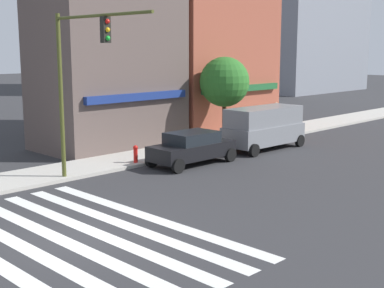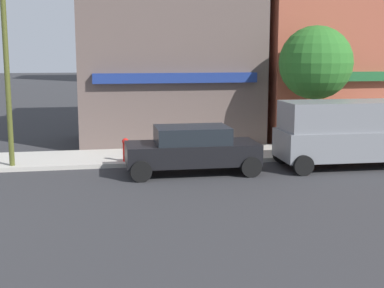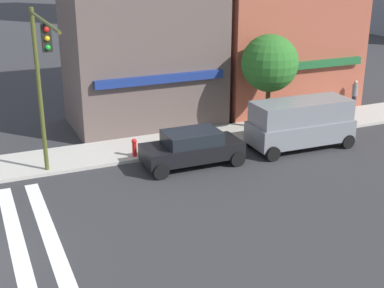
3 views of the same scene
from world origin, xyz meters
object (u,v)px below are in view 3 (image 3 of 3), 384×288
at_px(sedan_black, 192,147).
at_px(fire_hydrant, 134,147).
at_px(van_grey, 301,122).
at_px(pedestrian_grey_coat, 354,95).
at_px(pedestrian_green_top, 308,111).
at_px(traffic_signal, 42,69).
at_px(street_tree, 270,63).

xyz_separation_m(sedan_black, fire_hydrant, (-2.11, 1.70, -0.23)).
height_order(van_grey, pedestrian_grey_coat, van_grey).
xyz_separation_m(sedan_black, pedestrian_green_top, (7.55, 2.05, 0.23)).
bearing_deg(pedestrian_grey_coat, pedestrian_green_top, -171.88).
distance_m(traffic_signal, fire_hydrant, 5.87).
height_order(sedan_black, pedestrian_green_top, pedestrian_green_top).
relative_size(fire_hydrant, street_tree, 0.17).
height_order(sedan_black, street_tree, street_tree).
bearing_deg(van_grey, sedan_black, -178.63).
bearing_deg(van_grey, traffic_signal, 179.69).
xyz_separation_m(fire_hydrant, street_tree, (7.60, 1.10, 2.99)).
bearing_deg(pedestrian_green_top, fire_hydrant, 35.55).
xyz_separation_m(pedestrian_grey_coat, street_tree, (-6.46, -0.96, 2.53)).
relative_size(traffic_signal, sedan_black, 1.57).
xyz_separation_m(sedan_black, pedestrian_grey_coat, (11.96, 3.76, 0.23)).
bearing_deg(pedestrian_grey_coat, traffic_signal, 177.71).
relative_size(pedestrian_green_top, fire_hydrant, 2.10).
bearing_deg(sedan_black, pedestrian_green_top, 15.74).
height_order(sedan_black, pedestrian_grey_coat, pedestrian_grey_coat).
bearing_deg(street_tree, sedan_black, -153.00).
bearing_deg(traffic_signal, sedan_black, -3.25).
height_order(pedestrian_green_top, fire_hydrant, pedestrian_green_top).
xyz_separation_m(traffic_signal, sedan_black, (6.02, -0.34, -3.93)).
relative_size(van_grey, pedestrian_grey_coat, 2.85).
height_order(van_grey, fire_hydrant, van_grey).
height_order(van_grey, pedestrian_green_top, van_grey).
relative_size(pedestrian_grey_coat, fire_hydrant, 2.10).
height_order(traffic_signal, street_tree, traffic_signal).
relative_size(van_grey, pedestrian_green_top, 2.85).
height_order(traffic_signal, pedestrian_green_top, traffic_signal).
xyz_separation_m(van_grey, street_tree, (-0.15, 2.80, 2.32)).
bearing_deg(sedan_black, van_grey, 0.51).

